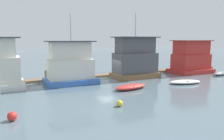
{
  "coord_description": "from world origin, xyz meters",
  "views": [
    {
      "loc": [
        -11.51,
        -24.77,
        5.18
      ],
      "look_at": [
        0.0,
        -1.0,
        1.4
      ],
      "focal_mm": 35.0,
      "sensor_mm": 36.0,
      "label": 1
    }
  ],
  "objects_px": {
    "dinghy_white": "(185,82)",
    "dinghy_red": "(131,87)",
    "houseboat_blue": "(70,65)",
    "houseboat_brown": "(135,59)",
    "dinghy_grey": "(220,73)",
    "mooring_post_near_right": "(46,77)",
    "buoy_red": "(12,116)",
    "buoy_yellow": "(119,103)",
    "houseboat_red": "(191,58)"
  },
  "relations": [
    {
      "from": "dinghy_white",
      "to": "dinghy_red",
      "type": "bearing_deg",
      "value": 177.53
    },
    {
      "from": "houseboat_blue",
      "to": "houseboat_brown",
      "type": "distance_m",
      "value": 8.78
    },
    {
      "from": "houseboat_brown",
      "to": "dinghy_grey",
      "type": "distance_m",
      "value": 12.74
    },
    {
      "from": "mooring_post_near_right",
      "to": "buoy_red",
      "type": "height_order",
      "value": "mooring_post_near_right"
    },
    {
      "from": "dinghy_grey",
      "to": "buoy_yellow",
      "type": "bearing_deg",
      "value": -161.55
    },
    {
      "from": "mooring_post_near_right",
      "to": "buoy_red",
      "type": "relative_size",
      "value": 2.42
    },
    {
      "from": "dinghy_red",
      "to": "buoy_yellow",
      "type": "bearing_deg",
      "value": -129.12
    },
    {
      "from": "houseboat_red",
      "to": "buoy_red",
      "type": "xyz_separation_m",
      "value": [
        -25.25,
        -9.88,
        -1.96
      ]
    },
    {
      "from": "dinghy_white",
      "to": "buoy_yellow",
      "type": "height_order",
      "value": "buoy_yellow"
    },
    {
      "from": "houseboat_brown",
      "to": "dinghy_white",
      "type": "relative_size",
      "value": 2.09
    },
    {
      "from": "houseboat_blue",
      "to": "dinghy_grey",
      "type": "xyz_separation_m",
      "value": [
        20.78,
        -3.6,
        -1.9
      ]
    },
    {
      "from": "dinghy_white",
      "to": "buoy_red",
      "type": "xyz_separation_m",
      "value": [
        -18.41,
        -3.96,
        0.08
      ]
    },
    {
      "from": "mooring_post_near_right",
      "to": "buoy_yellow",
      "type": "relative_size",
      "value": 2.97
    },
    {
      "from": "houseboat_brown",
      "to": "buoy_red",
      "type": "relative_size",
      "value": 13.86
    },
    {
      "from": "dinghy_white",
      "to": "dinghy_grey",
      "type": "bearing_deg",
      "value": 14.53
    },
    {
      "from": "houseboat_red",
      "to": "dinghy_red",
      "type": "relative_size",
      "value": 1.58
    },
    {
      "from": "houseboat_brown",
      "to": "mooring_post_near_right",
      "type": "distance_m",
      "value": 11.54
    },
    {
      "from": "houseboat_brown",
      "to": "buoy_yellow",
      "type": "distance_m",
      "value": 13.01
    },
    {
      "from": "houseboat_blue",
      "to": "buoy_red",
      "type": "xyz_separation_m",
      "value": [
        -6.5,
        -9.86,
        -1.86
      ]
    },
    {
      "from": "dinghy_white",
      "to": "buoy_yellow",
      "type": "distance_m",
      "value": 11.68
    },
    {
      "from": "houseboat_brown",
      "to": "houseboat_red",
      "type": "distance_m",
      "value": 9.98
    },
    {
      "from": "dinghy_red",
      "to": "dinghy_white",
      "type": "distance_m",
      "value": 7.14
    },
    {
      "from": "dinghy_white",
      "to": "dinghy_grey",
      "type": "distance_m",
      "value": 9.16
    },
    {
      "from": "mooring_post_near_right",
      "to": "dinghy_white",
      "type": "bearing_deg",
      "value": -28.08
    },
    {
      "from": "houseboat_red",
      "to": "dinghy_white",
      "type": "height_order",
      "value": "houseboat_red"
    },
    {
      "from": "dinghy_red",
      "to": "dinghy_white",
      "type": "relative_size",
      "value": 0.97
    },
    {
      "from": "buoy_yellow",
      "to": "buoy_red",
      "type": "bearing_deg",
      "value": 177.54
    },
    {
      "from": "buoy_yellow",
      "to": "dinghy_grey",
      "type": "bearing_deg",
      "value": 18.45
    },
    {
      "from": "dinghy_red",
      "to": "mooring_post_near_right",
      "type": "height_order",
      "value": "mooring_post_near_right"
    },
    {
      "from": "houseboat_brown",
      "to": "houseboat_red",
      "type": "bearing_deg",
      "value": -0.15
    },
    {
      "from": "houseboat_blue",
      "to": "mooring_post_near_right",
      "type": "xyz_separation_m",
      "value": [
        -2.5,
        1.79,
        -1.42
      ]
    },
    {
      "from": "dinghy_grey",
      "to": "dinghy_red",
      "type": "bearing_deg",
      "value": -172.9
    },
    {
      "from": "dinghy_white",
      "to": "buoy_yellow",
      "type": "bearing_deg",
      "value": -158.49
    },
    {
      "from": "dinghy_red",
      "to": "buoy_yellow",
      "type": "height_order",
      "value": "dinghy_red"
    },
    {
      "from": "mooring_post_near_right",
      "to": "buoy_yellow",
      "type": "bearing_deg",
      "value": -73.47
    },
    {
      "from": "houseboat_blue",
      "to": "houseboat_red",
      "type": "xyz_separation_m",
      "value": [
        18.75,
        0.03,
        0.1
      ]
    },
    {
      "from": "dinghy_grey",
      "to": "houseboat_red",
      "type": "bearing_deg",
      "value": 119.21
    },
    {
      "from": "dinghy_red",
      "to": "mooring_post_near_right",
      "type": "bearing_deg",
      "value": 134.62
    },
    {
      "from": "dinghy_grey",
      "to": "buoy_yellow",
      "type": "distance_m",
      "value": 20.8
    },
    {
      "from": "houseboat_blue",
      "to": "dinghy_red",
      "type": "height_order",
      "value": "houseboat_blue"
    },
    {
      "from": "houseboat_blue",
      "to": "dinghy_white",
      "type": "distance_m",
      "value": 13.43
    },
    {
      "from": "mooring_post_near_right",
      "to": "houseboat_blue",
      "type": "bearing_deg",
      "value": -35.57
    },
    {
      "from": "buoy_yellow",
      "to": "mooring_post_near_right",
      "type": "bearing_deg",
      "value": 106.53
    },
    {
      "from": "houseboat_blue",
      "to": "houseboat_red",
      "type": "bearing_deg",
      "value": 0.09
    },
    {
      "from": "dinghy_red",
      "to": "dinghy_white",
      "type": "xyz_separation_m",
      "value": [
        7.13,
        -0.31,
        -0.04
      ]
    },
    {
      "from": "dinghy_red",
      "to": "houseboat_brown",
      "type": "bearing_deg",
      "value": 54.72
    },
    {
      "from": "houseboat_brown",
      "to": "buoy_yellow",
      "type": "height_order",
      "value": "houseboat_brown"
    },
    {
      "from": "dinghy_white",
      "to": "mooring_post_near_right",
      "type": "bearing_deg",
      "value": 151.92
    },
    {
      "from": "dinghy_red",
      "to": "dinghy_grey",
      "type": "xyz_separation_m",
      "value": [
        16.0,
        1.99,
        -0.0
      ]
    },
    {
      "from": "buoy_yellow",
      "to": "buoy_red",
      "type": "height_order",
      "value": "buoy_red"
    }
  ]
}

